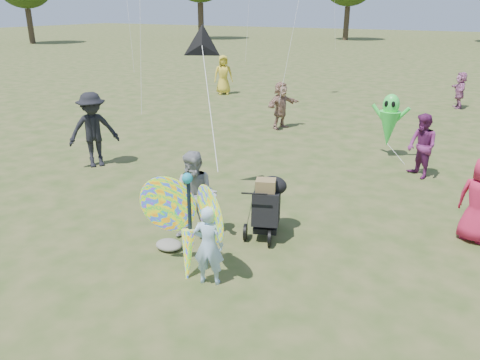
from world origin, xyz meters
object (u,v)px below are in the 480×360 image
child_girl (208,246)px  adult_man (196,197)px  crowd_g (223,75)px  alien_kite (389,122)px  crowd_d (281,105)px  jogging_stroller (268,203)px  crowd_b (93,130)px  crowd_j (460,90)px  crowd_e (422,146)px  crowd_a (480,200)px  butterfly_kite (188,224)px

child_girl → adult_man: 1.45m
crowd_g → alien_kite: crowd_g is taller
crowd_d → jogging_stroller: crowd_d is taller
adult_man → crowd_b: 5.03m
crowd_d → crowd_j: size_ratio=1.09×
crowd_j → crowd_d: bearing=-53.4°
crowd_e → crowd_j: size_ratio=1.08×
adult_man → jogging_stroller: 1.29m
crowd_a → crowd_g: crowd_g is taller
butterfly_kite → alien_kite: size_ratio=1.06×
crowd_a → crowd_d: crowd_d is taller
crowd_a → butterfly_kite: 5.05m
adult_man → crowd_j: size_ratio=1.13×
child_girl → adult_man: adult_man is taller
crowd_e → butterfly_kite: (-2.34, -6.30, 0.07)m
crowd_d → butterfly_kite: bearing=-146.9°
jogging_stroller → alien_kite: 5.83m
crowd_d → jogging_stroller: bearing=-140.0°
child_girl → adult_man: size_ratio=0.77×
crowd_a → crowd_e: (-1.44, 2.95, 0.01)m
crowd_j → alien_kite: (-1.02, -8.12, 0.25)m
adult_man → crowd_b: size_ratio=0.85×
child_girl → butterfly_kite: butterfly_kite is taller
jogging_stroller → alien_kite: (0.81, 5.76, 0.36)m
crowd_d → butterfly_kite: size_ratio=0.85×
child_girl → jogging_stroller: size_ratio=1.10×
crowd_d → crowd_a: bearing=-114.7°
alien_kite → jogging_stroller: bearing=-98.0°
jogging_stroller → alien_kite: alien_kite is taller
crowd_b → butterfly_kite: bearing=-84.6°
crowd_a → crowd_b: bearing=18.0°
jogging_stroller → alien_kite: bearing=60.8°
crowd_a → crowd_j: bearing=-66.8°
crowd_b → crowd_d: crowd_b is taller
alien_kite → crowd_e: bearing=-49.2°
crowd_d → crowd_j: crowd_d is taller
crowd_b → crowd_j: size_ratio=1.33×
child_girl → crowd_g: 15.98m
crowd_a → crowd_e: crowd_e is taller
child_girl → crowd_e: 6.68m
butterfly_kite → alien_kite: 7.64m
butterfly_kite → crowd_d: bearing=106.1°
crowd_b → butterfly_kite: crowd_b is taller
jogging_stroller → butterfly_kite: size_ratio=0.62×
crowd_b → alien_kite: 7.78m
butterfly_kite → alien_kite: bearing=80.3°
butterfly_kite → child_girl: bearing=-12.9°
crowd_a → crowd_j: 12.39m
crowd_a → crowd_j: (-1.48, 12.30, -0.05)m
jogging_stroller → crowd_j: bearing=61.3°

